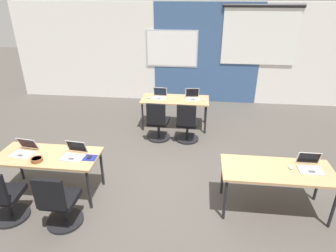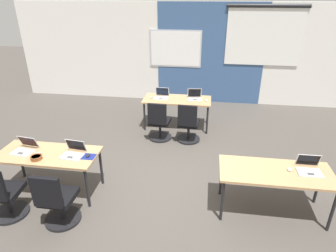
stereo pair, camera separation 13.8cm
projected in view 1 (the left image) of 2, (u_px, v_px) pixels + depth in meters
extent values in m
plane|color=#47423D|center=(163.00, 178.00, 5.18)|extent=(24.00, 24.00, 0.00)
cube|color=silver|center=(182.00, 53.00, 8.36)|extent=(10.00, 0.20, 2.80)
cube|color=#385684|center=(206.00, 55.00, 8.19)|extent=(2.99, 0.01, 2.80)
cube|color=#B7B7BC|center=(172.00, 49.00, 8.23)|extent=(1.48, 0.02, 1.04)
cube|color=white|center=(172.00, 49.00, 8.22)|extent=(1.40, 0.02, 0.96)
cube|color=white|center=(260.00, 37.00, 7.81)|extent=(2.00, 0.02, 1.48)
cylinder|color=black|center=(264.00, 6.00, 7.47)|extent=(2.10, 0.10, 0.10)
cube|color=tan|center=(48.00, 156.00, 4.53)|extent=(1.60, 0.70, 0.04)
cylinder|color=black|center=(89.00, 190.00, 4.33)|extent=(0.04, 0.04, 0.68)
cylinder|color=black|center=(20.00, 162.00, 5.03)|extent=(0.04, 0.04, 0.68)
cylinder|color=black|center=(102.00, 168.00, 4.87)|extent=(0.04, 0.04, 0.68)
cube|color=tan|center=(278.00, 170.00, 4.17)|extent=(1.60, 0.70, 0.04)
cylinder|color=black|center=(225.00, 200.00, 4.13)|extent=(0.04, 0.04, 0.68)
cylinder|color=black|center=(334.00, 208.00, 3.97)|extent=(0.04, 0.04, 0.68)
cylinder|color=black|center=(223.00, 176.00, 4.66)|extent=(0.04, 0.04, 0.68)
cylinder|color=black|center=(318.00, 182.00, 4.51)|extent=(0.04, 0.04, 0.68)
cube|color=tan|center=(175.00, 100.00, 6.86)|extent=(1.60, 0.70, 0.04)
cylinder|color=black|center=(143.00, 117.00, 6.82)|extent=(0.04, 0.04, 0.68)
cylinder|color=black|center=(205.00, 120.00, 6.67)|extent=(0.04, 0.04, 0.68)
cylinder|color=black|center=(147.00, 108.00, 7.36)|extent=(0.04, 0.04, 0.68)
cylinder|color=black|center=(205.00, 110.00, 7.21)|extent=(0.04, 0.04, 0.68)
cube|color=silver|center=(22.00, 154.00, 4.52)|extent=(0.35, 0.27, 0.02)
cube|color=#4C4C4F|center=(20.00, 155.00, 4.47)|extent=(0.10, 0.07, 0.00)
cube|color=silver|center=(28.00, 143.00, 4.61)|extent=(0.34, 0.13, 0.20)
cube|color=black|center=(27.00, 143.00, 4.61)|extent=(0.30, 0.11, 0.18)
ellipsoid|color=#B2B2B7|center=(38.00, 155.00, 4.48)|extent=(0.09, 0.11, 0.03)
cylinder|color=black|center=(12.00, 216.00, 4.29)|extent=(0.52, 0.52, 0.04)
cylinder|color=black|center=(9.00, 206.00, 4.21)|extent=(0.06, 0.06, 0.34)
cube|color=black|center=(5.00, 194.00, 4.12)|extent=(0.48, 0.48, 0.08)
sphere|color=black|center=(20.00, 205.00, 4.50)|extent=(0.04, 0.04, 0.04)
sphere|color=black|center=(24.00, 219.00, 4.22)|extent=(0.04, 0.04, 0.04)
cube|color=silver|center=(159.00, 98.00, 6.88)|extent=(0.34, 0.24, 0.02)
cube|color=#4C4C4F|center=(159.00, 98.00, 6.83)|extent=(0.09, 0.06, 0.00)
cube|color=silver|center=(160.00, 92.00, 6.96)|extent=(0.33, 0.07, 0.22)
cube|color=black|center=(160.00, 92.00, 6.95)|extent=(0.30, 0.06, 0.19)
ellipsoid|color=#B2B2B7|center=(149.00, 97.00, 6.90)|extent=(0.06, 0.10, 0.03)
cylinder|color=black|center=(159.00, 137.00, 6.59)|extent=(0.52, 0.52, 0.04)
cylinder|color=black|center=(159.00, 130.00, 6.50)|extent=(0.06, 0.06, 0.34)
cube|color=black|center=(159.00, 121.00, 6.42)|extent=(0.47, 0.47, 0.08)
cube|color=black|center=(156.00, 114.00, 6.08)|extent=(0.40, 0.09, 0.46)
sphere|color=black|center=(161.00, 133.00, 6.79)|extent=(0.04, 0.04, 0.04)
sphere|color=black|center=(168.00, 139.00, 6.49)|extent=(0.04, 0.04, 0.04)
sphere|color=black|center=(149.00, 138.00, 6.56)|extent=(0.04, 0.04, 0.04)
cube|color=silver|center=(73.00, 158.00, 4.43)|extent=(0.35, 0.26, 0.02)
cube|color=#4C4C4F|center=(71.00, 159.00, 4.38)|extent=(0.10, 0.07, 0.00)
cube|color=silver|center=(77.00, 146.00, 4.52)|extent=(0.34, 0.11, 0.21)
cube|color=black|center=(77.00, 147.00, 4.51)|extent=(0.30, 0.09, 0.19)
cube|color=navy|center=(89.00, 158.00, 4.44)|extent=(0.22, 0.19, 0.00)
ellipsoid|color=black|center=(89.00, 157.00, 4.43)|extent=(0.06, 0.10, 0.03)
cylinder|color=black|center=(65.00, 221.00, 4.20)|extent=(0.52, 0.52, 0.04)
cylinder|color=black|center=(63.00, 210.00, 4.12)|extent=(0.06, 0.06, 0.34)
cube|color=black|center=(61.00, 199.00, 4.03)|extent=(0.44, 0.44, 0.08)
cube|color=black|center=(49.00, 195.00, 3.69)|extent=(0.40, 0.06, 0.46)
sphere|color=black|center=(72.00, 210.00, 4.41)|extent=(0.04, 0.04, 0.04)
sphere|color=black|center=(78.00, 226.00, 4.11)|extent=(0.04, 0.04, 0.04)
sphere|color=black|center=(49.00, 223.00, 4.16)|extent=(0.04, 0.04, 0.04)
cube|color=#B7B7BC|center=(193.00, 99.00, 6.82)|extent=(0.36, 0.27, 0.02)
cube|color=#4C4C4F|center=(193.00, 99.00, 6.77)|extent=(0.10, 0.07, 0.00)
cube|color=#B7B7BC|center=(192.00, 92.00, 6.89)|extent=(0.33, 0.09, 0.22)
cube|color=black|center=(192.00, 93.00, 6.88)|extent=(0.30, 0.08, 0.19)
ellipsoid|color=silver|center=(204.00, 100.00, 6.76)|extent=(0.07, 0.11, 0.03)
cylinder|color=black|center=(187.00, 139.00, 6.52)|extent=(0.52, 0.52, 0.04)
cylinder|color=black|center=(187.00, 131.00, 6.44)|extent=(0.06, 0.06, 0.34)
cube|color=black|center=(187.00, 123.00, 6.35)|extent=(0.47, 0.47, 0.08)
cube|color=black|center=(186.00, 116.00, 6.01)|extent=(0.40, 0.09, 0.46)
sphere|color=black|center=(188.00, 134.00, 6.73)|extent=(0.04, 0.04, 0.04)
sphere|color=black|center=(196.00, 141.00, 6.42)|extent=(0.04, 0.04, 0.04)
sphere|color=black|center=(177.00, 139.00, 6.49)|extent=(0.04, 0.04, 0.04)
cube|color=silver|center=(310.00, 170.00, 4.12)|extent=(0.33, 0.23, 0.02)
cube|color=#4C4C4F|center=(312.00, 172.00, 4.07)|extent=(0.09, 0.06, 0.00)
cube|color=silver|center=(309.00, 158.00, 4.21)|extent=(0.33, 0.08, 0.21)
cube|color=black|center=(309.00, 158.00, 4.20)|extent=(0.30, 0.07, 0.19)
ellipsoid|color=silver|center=(291.00, 167.00, 4.18)|extent=(0.06, 0.10, 0.03)
cylinder|color=brown|center=(37.00, 160.00, 4.34)|extent=(0.17, 0.17, 0.05)
torus|color=brown|center=(36.00, 158.00, 4.33)|extent=(0.18, 0.18, 0.02)
cylinder|color=#B26628|center=(37.00, 159.00, 4.33)|extent=(0.14, 0.14, 0.01)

